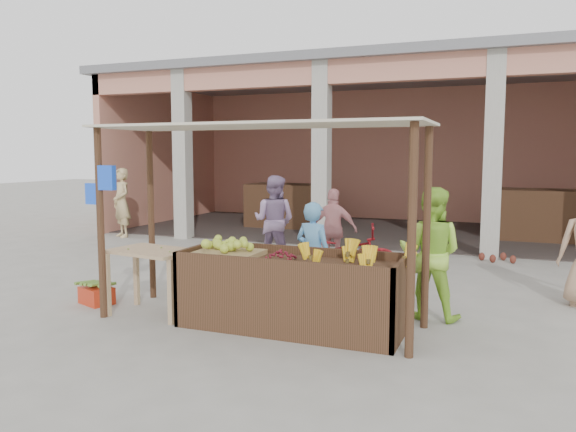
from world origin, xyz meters
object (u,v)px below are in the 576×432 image
at_px(vendor_blue, 313,252).
at_px(red_crate, 97,295).
at_px(fruit_stall, 291,295).
at_px(motorcycle, 339,255).
at_px(side_table, 152,260).
at_px(vendor_green, 430,250).

bearing_deg(vendor_blue, red_crate, 31.78).
relative_size(fruit_stall, motorcycle, 1.33).
height_order(red_crate, motorcycle, motorcycle).
relative_size(side_table, vendor_blue, 0.74).
bearing_deg(motorcycle, vendor_green, -141.08).
distance_m(vendor_blue, motorcycle, 1.24).
bearing_deg(vendor_green, vendor_blue, 8.25).
bearing_deg(red_crate, vendor_blue, 38.18).
bearing_deg(motorcycle, vendor_blue, 165.71).
bearing_deg(vendor_green, side_table, 23.27).
distance_m(vendor_green, motorcycle, 1.90).
bearing_deg(motorcycle, red_crate, 112.71).
bearing_deg(vendor_green, fruit_stall, 39.75).
height_order(side_table, vendor_green, vendor_green).
distance_m(red_crate, vendor_green, 4.48).
distance_m(side_table, motorcycle, 2.89).
xyz_separation_m(vendor_blue, motorcycle, (-0.00, 1.22, -0.25)).
height_order(red_crate, vendor_green, vendor_green).
bearing_deg(vendor_blue, motorcycle, -76.01).
height_order(vendor_blue, vendor_green, vendor_green).
bearing_deg(vendor_blue, fruit_stall, 106.90).
xyz_separation_m(red_crate, motorcycle, (2.81, 2.12, 0.39)).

